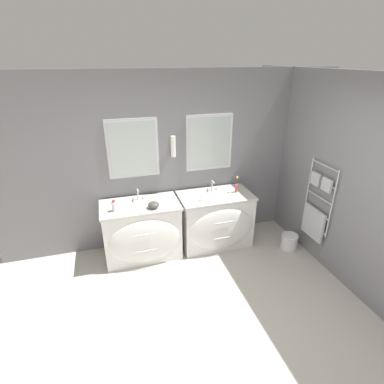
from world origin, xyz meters
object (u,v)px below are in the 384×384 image
at_px(toiletry_bottle, 114,206).
at_px(flower_vase, 237,186).
at_px(vanity_left, 142,231).
at_px(vanity_right, 216,220).
at_px(amenity_bowl, 153,205).
at_px(waste_bin, 289,241).

relative_size(toiletry_bottle, flower_vase, 0.61).
height_order(vanity_left, vanity_right, same).
distance_m(vanity_left, vanity_right, 1.14).
distance_m(amenity_bowl, waste_bin, 2.19).
height_order(vanity_right, flower_vase, flower_vase).
bearing_deg(flower_vase, vanity_left, -178.21).
bearing_deg(toiletry_bottle, flower_vase, 3.40).
distance_m(amenity_bowl, flower_vase, 1.32).
relative_size(vanity_left, toiletry_bottle, 6.95).
bearing_deg(waste_bin, flower_vase, 145.28).
bearing_deg(waste_bin, vanity_left, 168.39).
xyz_separation_m(toiletry_bottle, flower_vase, (1.82, 0.11, 0.03)).
height_order(amenity_bowl, flower_vase, flower_vase).
bearing_deg(vanity_right, vanity_left, 180.00).
xyz_separation_m(vanity_right, waste_bin, (1.05, -0.45, -0.30)).
bearing_deg(vanity_left, amenity_bowl, -36.13).
height_order(amenity_bowl, waste_bin, amenity_bowl).
relative_size(vanity_left, flower_vase, 4.23).
relative_size(toiletry_bottle, waste_bin, 0.64).
bearing_deg(amenity_bowl, toiletry_bottle, 173.28).
relative_size(vanity_right, amenity_bowl, 7.18).
bearing_deg(flower_vase, vanity_right, -172.25).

